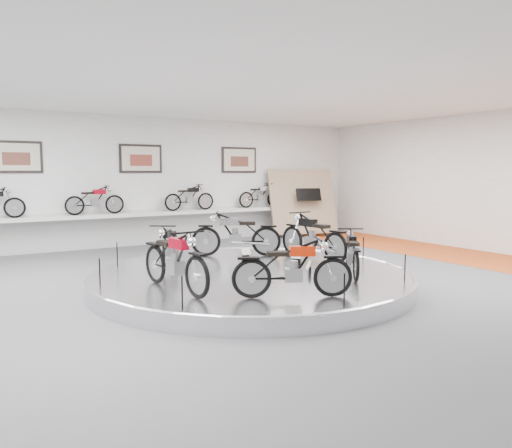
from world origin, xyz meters
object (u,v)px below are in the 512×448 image
bike_a (313,236)px  bike_e (293,268)px  bike_d (175,260)px  bike_c (168,245)px  bike_f (352,253)px  bike_b (236,234)px  shelf (145,214)px  display_platform (252,279)px

bike_a → bike_e: size_ratio=1.12×
bike_a → bike_d: (-3.80, -1.12, -0.01)m
bike_c → bike_e: size_ratio=0.96×
bike_c → bike_f: (2.74, -2.66, -0.02)m
bike_c → bike_e: bike_e is taller
bike_c → bike_b: bearing=138.2°
shelf → bike_c: size_ratio=6.98×
bike_b → bike_e: bearing=103.8°
bike_b → display_platform: bearing=100.6°
display_platform → bike_e: bike_e is taller
shelf → display_platform: bearing=-90.0°
shelf → bike_b: 4.66m
bike_a → bike_d: bike_a is taller
bike_e → bike_b: bearing=100.9°
display_platform → shelf: shelf is taller
bike_a → bike_c: size_ratio=1.16×
shelf → bike_a: 6.26m
bike_d → bike_b: bearing=127.2°
display_platform → shelf: size_ratio=0.58×
bike_b → bike_f: bike_b is taller
shelf → bike_b: size_ratio=6.09×
bike_a → shelf: bearing=13.5°
display_platform → bike_a: 2.04m
bike_d → bike_f: bike_d is taller
bike_c → bike_d: bike_d is taller
display_platform → shelf: 6.46m
shelf → bike_a: bike_a is taller
bike_d → display_platform: bearing=103.0°
bike_a → bike_b: 1.84m
shelf → bike_e: (-0.52, -8.53, -0.22)m
display_platform → bike_b: bearing=70.2°
shelf → bike_d: size_ratio=6.16×
bike_a → bike_b: bike_a is taller
bike_e → bike_a: bearing=74.2°
bike_a → bike_f: bike_a is taller
bike_a → bike_c: bearing=69.6°
shelf → bike_e: bearing=-93.5°
bike_b → bike_f: (0.84, -3.10, -0.09)m
bike_c → bike_d: bearing=16.8°
shelf → bike_d: bearing=-105.2°
shelf → bike_f: size_ratio=7.36×
bike_a → bike_e: bearing=132.8°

